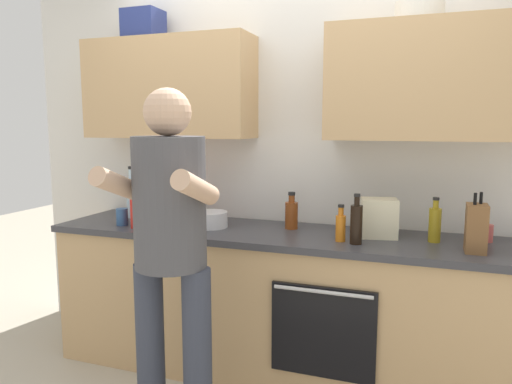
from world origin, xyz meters
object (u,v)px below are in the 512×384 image
object	(u,v)px
person_standing	(170,238)
cup_ceramic	(486,233)
cup_tea	(122,217)
bottle_soy	(356,223)
cup_coffee	(185,212)
mixing_bowl	(210,219)
bottle_vinegar	(291,214)
grocery_bag_rice	(379,218)
bottle_hotsauce	(168,204)
grocery_bag_crisps	(156,210)
bottle_water	(132,196)
bottle_juice	(341,226)
bottle_oil	(435,224)
knife_block	(476,228)

from	to	relation	value
person_standing	cup_ceramic	size ratio (longest dim) A/B	17.86
cup_tea	bottle_soy	bearing A→B (deg)	0.47
cup_coffee	mixing_bowl	bearing A→B (deg)	-33.45
bottle_vinegar	cup_ceramic	world-z (taller)	bottle_vinegar
cup_coffee	bottle_vinegar	bearing A→B (deg)	-4.17
person_standing	bottle_soy	distance (m)	1.00
person_standing	cup_coffee	bearing A→B (deg)	114.30
person_standing	grocery_bag_rice	distance (m)	1.21
bottle_hotsauce	cup_tea	world-z (taller)	bottle_hotsauce
grocery_bag_crisps	cup_coffee	bearing A→B (deg)	74.97
bottle_water	bottle_soy	bearing A→B (deg)	-8.47
bottle_water	grocery_bag_rice	world-z (taller)	bottle_water
bottle_water	bottle_juice	bearing A→B (deg)	-7.72
bottle_vinegar	bottle_oil	bearing A→B (deg)	-4.47
cup_ceramic	bottle_water	bearing A→B (deg)	-178.45
bottle_soy	grocery_bag_rice	bearing A→B (deg)	65.20
cup_tea	knife_block	xyz separation A→B (m)	(2.07, 0.05, 0.07)
cup_coffee	grocery_bag_rice	world-z (taller)	grocery_bag_rice
bottle_soy	bottle_juice	world-z (taller)	bottle_soy
person_standing	grocery_bag_rice	bearing A→B (deg)	43.28
bottle_vinegar	grocery_bag_rice	bearing A→B (deg)	-4.71
bottle_oil	bottle_water	world-z (taller)	bottle_water
bottle_water	bottle_oil	bearing A→B (deg)	-1.27
bottle_oil	mixing_bowl	world-z (taller)	bottle_oil
person_standing	bottle_oil	distance (m)	1.43
cup_coffee	cup_ceramic	size ratio (longest dim) A/B	1.01
knife_block	grocery_bag_rice	world-z (taller)	knife_block
cup_coffee	knife_block	size ratio (longest dim) A/B	0.32
bottle_hotsauce	cup_tea	distance (m)	0.35
bottle_water	cup_coffee	size ratio (longest dim) A/B	3.70
person_standing	knife_block	xyz separation A→B (m)	(1.37, 0.65, 0.02)
mixing_bowl	grocery_bag_crisps	bearing A→B (deg)	-168.40
bottle_water	grocery_bag_crisps	xyz separation A→B (m)	(0.29, -0.18, -0.05)
cup_tea	cup_coffee	bearing A→B (deg)	49.33
grocery_bag_rice	knife_block	bearing A→B (deg)	-19.35
bottle_juice	mixing_bowl	world-z (taller)	bottle_juice
person_standing	cup_coffee	world-z (taller)	person_standing
bottle_water	mixing_bowl	world-z (taller)	bottle_water
person_standing	bottle_soy	size ratio (longest dim) A/B	6.23
person_standing	bottle_hotsauce	xyz separation A→B (m)	(-0.54, 0.91, -0.01)
cup_tea	mixing_bowl	world-z (taller)	cup_tea
bottle_oil	bottle_hotsauce	size ratio (longest dim) A/B	0.98
bottle_hotsauce	grocery_bag_crisps	bearing A→B (deg)	-78.57
bottle_juice	grocery_bag_rice	distance (m)	0.26
person_standing	cup_ceramic	world-z (taller)	person_standing
bottle_vinegar	grocery_bag_rice	distance (m)	0.53
bottle_water	knife_block	size ratio (longest dim) A/B	1.17
grocery_bag_rice	bottle_hotsauce	bearing A→B (deg)	176.51
grocery_bag_rice	bottle_juice	bearing A→B (deg)	-136.39
bottle_soy	bottle_water	distance (m)	1.58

